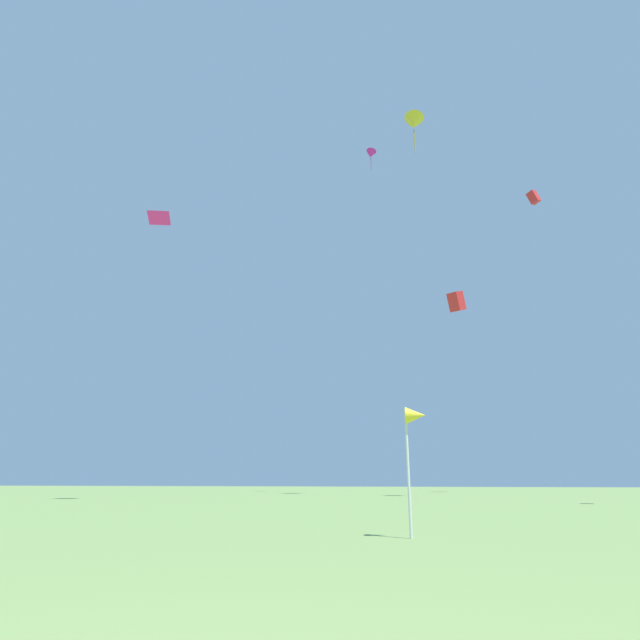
{
  "coord_description": "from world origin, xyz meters",
  "views": [
    {
      "loc": [
        0.62,
        -0.44,
        0.76
      ],
      "look_at": [
        -0.0,
        2.55,
        1.7
      ],
      "focal_mm": 29.37,
      "sensor_mm": 36.0,
      "label": 1
    }
  ],
  "objects_px": {
    "distant_kite_yellow_far_center": "(413,123)",
    "distant_kite_magenta_overhead_distant": "(371,154)",
    "marker_flag": "(414,423)",
    "distant_kite_red_mid_left": "(534,197)",
    "distant_kite_magenta_high_left": "(159,217)",
    "distant_kite_red_mid_right": "(456,302)"
  },
  "relations": [
    {
      "from": "distant_kite_yellow_far_center",
      "to": "distant_kite_magenta_high_left",
      "type": "bearing_deg",
      "value": -143.7
    },
    {
      "from": "distant_kite_magenta_high_left",
      "to": "marker_flag",
      "type": "xyz_separation_m",
      "value": [
        10.48,
        -10.33,
        -9.82
      ]
    },
    {
      "from": "distant_kite_red_mid_right",
      "to": "distant_kite_magenta_overhead_distant",
      "type": "bearing_deg",
      "value": 131.15
    },
    {
      "from": "distant_kite_yellow_far_center",
      "to": "distant_kite_magenta_overhead_distant",
      "type": "xyz_separation_m",
      "value": [
        -2.94,
        4.53,
        1.39
      ]
    },
    {
      "from": "distant_kite_magenta_overhead_distant",
      "to": "distant_kite_red_mid_right",
      "type": "distance_m",
      "value": 14.27
    },
    {
      "from": "distant_kite_red_mid_left",
      "to": "distant_kite_red_mid_right",
      "type": "bearing_deg",
      "value": -128.71
    },
    {
      "from": "distant_kite_red_mid_left",
      "to": "distant_kite_red_mid_right",
      "type": "relative_size",
      "value": 0.93
    },
    {
      "from": "distant_kite_red_mid_right",
      "to": "marker_flag",
      "type": "distance_m",
      "value": 19.33
    },
    {
      "from": "distant_kite_yellow_far_center",
      "to": "distant_kite_red_mid_right",
      "type": "relative_size",
      "value": 2.39
    },
    {
      "from": "distant_kite_yellow_far_center",
      "to": "distant_kite_red_mid_right",
      "type": "bearing_deg",
      "value": -21.14
    },
    {
      "from": "distant_kite_magenta_high_left",
      "to": "distant_kite_red_mid_right",
      "type": "height_order",
      "value": "distant_kite_magenta_high_left"
    },
    {
      "from": "distant_kite_yellow_far_center",
      "to": "distant_kite_red_mid_right",
      "type": "distance_m",
      "value": 11.28
    },
    {
      "from": "distant_kite_red_mid_left",
      "to": "distant_kite_yellow_far_center",
      "type": "distance_m",
      "value": 10.22
    },
    {
      "from": "distant_kite_yellow_far_center",
      "to": "distant_kite_magenta_overhead_distant",
      "type": "height_order",
      "value": "distant_kite_magenta_overhead_distant"
    },
    {
      "from": "marker_flag",
      "to": "distant_kite_red_mid_left",
      "type": "bearing_deg",
      "value": 72.83
    },
    {
      "from": "distant_kite_red_mid_left",
      "to": "distant_kite_magenta_high_left",
      "type": "height_order",
      "value": "distant_kite_red_mid_left"
    },
    {
      "from": "distant_kite_magenta_overhead_distant",
      "to": "marker_flag",
      "type": "height_order",
      "value": "distant_kite_magenta_overhead_distant"
    },
    {
      "from": "distant_kite_yellow_far_center",
      "to": "distant_kite_red_mid_left",
      "type": "bearing_deg",
      "value": 42.25
    },
    {
      "from": "distant_kite_red_mid_right",
      "to": "distant_kite_red_mid_left",
      "type": "bearing_deg",
      "value": 51.29
    },
    {
      "from": "distant_kite_magenta_overhead_distant",
      "to": "distant_kite_yellow_far_center",
      "type": "bearing_deg",
      "value": -57.04
    },
    {
      "from": "distant_kite_red_mid_right",
      "to": "marker_flag",
      "type": "height_order",
      "value": "distant_kite_red_mid_right"
    },
    {
      "from": "distant_kite_magenta_overhead_distant",
      "to": "distant_kite_magenta_high_left",
      "type": "bearing_deg",
      "value": -122.2
    }
  ]
}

